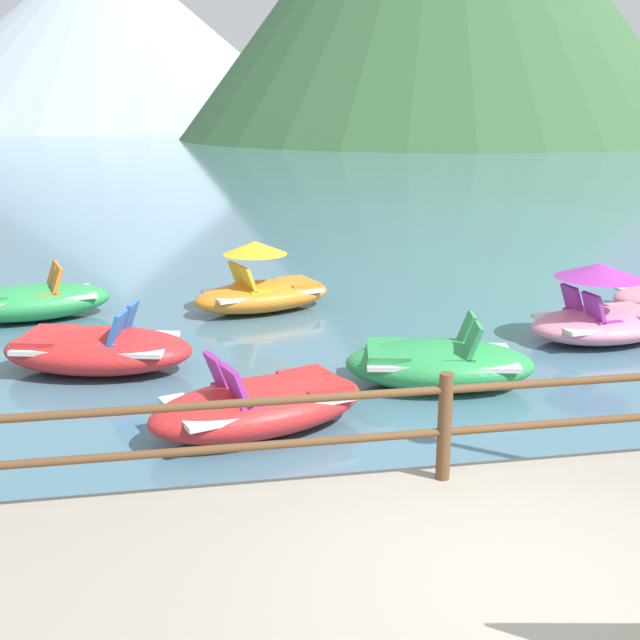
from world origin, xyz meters
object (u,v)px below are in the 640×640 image
Objects in this scene: pedal_boat_4 at (97,349)px; pedal_boat_6 at (601,315)px; pedal_boat_3 at (262,289)px; pedal_boat_1 at (439,363)px; pedal_boat_2 at (260,405)px; pedal_boat_5 at (33,301)px.

pedal_boat_4 is 1.18× the size of pedal_boat_6.
pedal_boat_3 is 5.56m from pedal_boat_6.
pedal_boat_2 is at bearing -156.87° from pedal_boat_1.
pedal_boat_5 is at bearing 161.74° from pedal_boat_6.
pedal_boat_3 reaches higher than pedal_boat_2.
pedal_boat_5 reaches higher than pedal_boat_2.
pedal_boat_5 is 1.14× the size of pedal_boat_6.
pedal_boat_2 is at bearing -51.27° from pedal_boat_4.
pedal_boat_1 is at bearing -154.36° from pedal_boat_6.
pedal_boat_4 is (-4.33, 1.39, 0.00)m from pedal_boat_1.
pedal_boat_2 is at bearing -59.00° from pedal_boat_5.
pedal_boat_4 is (-1.93, 2.41, 0.01)m from pedal_boat_2.
pedal_boat_1 is at bearing -37.63° from pedal_boat_5.
pedal_boat_1 is 7.08m from pedal_boat_5.
pedal_boat_2 is 0.99× the size of pedal_boat_4.
pedal_boat_5 is (-3.83, 0.13, -0.08)m from pedal_boat_3.
pedal_boat_1 is 0.93× the size of pedal_boat_4.
pedal_boat_6 is (7.38, 0.08, 0.10)m from pedal_boat_4.
pedal_boat_4 is at bearing -179.41° from pedal_boat_6.
pedal_boat_4 is 1.03× the size of pedal_boat_5.
pedal_boat_6 is (8.66, -2.86, 0.10)m from pedal_boat_5.
pedal_boat_4 reaches higher than pedal_boat_1.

